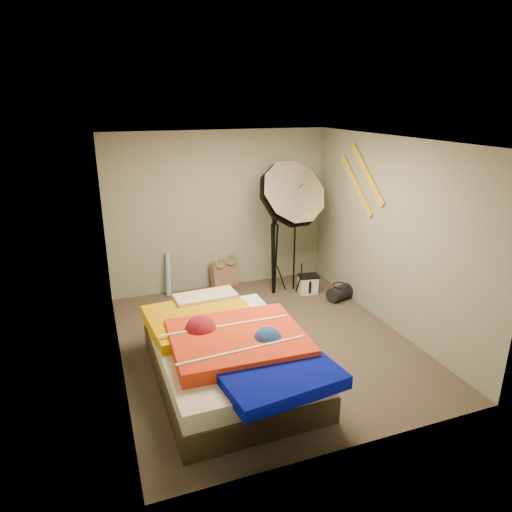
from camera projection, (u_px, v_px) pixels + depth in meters
name	position (u px, v px, depth m)	size (l,w,h in m)	color
floor	(265.00, 342.00, 5.81)	(4.00, 4.00, 0.00)	#4B423A
ceiling	(266.00, 140.00, 4.99)	(4.00, 4.00, 0.00)	silver
wall_back	(220.00, 212.00, 7.18)	(3.50, 3.50, 0.00)	gray
wall_front	(356.00, 321.00, 3.62)	(3.50, 3.50, 0.00)	gray
wall_left	(112.00, 266.00, 4.83)	(4.00, 4.00, 0.00)	gray
wall_right	(390.00, 234.00, 5.97)	(4.00, 4.00, 0.00)	gray
tote_bag	(224.00, 274.00, 7.43)	(0.44, 0.13, 0.44)	#9D765E
wrapping_roll	(168.00, 275.00, 7.10)	(0.08, 0.08, 0.67)	#4AA5B7
camera_case	(308.00, 285.00, 7.22)	(0.28, 0.20, 0.28)	white
duffel_bag	(340.00, 293.00, 6.99)	(0.23, 0.23, 0.37)	black
wall_stripe_upper	(367.00, 174.00, 6.27)	(0.02, 1.10, 0.10)	gold
wall_stripe_lower	(356.00, 186.00, 6.55)	(0.02, 1.10, 0.10)	gold
bed	(229.00, 353.00, 4.93)	(1.63, 2.41, 0.64)	#433421
photo_umbrella	(290.00, 196.00, 6.73)	(1.25, 0.88, 2.20)	black
camera_tripod	(274.00, 250.00, 7.05)	(0.08, 0.08, 1.24)	black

